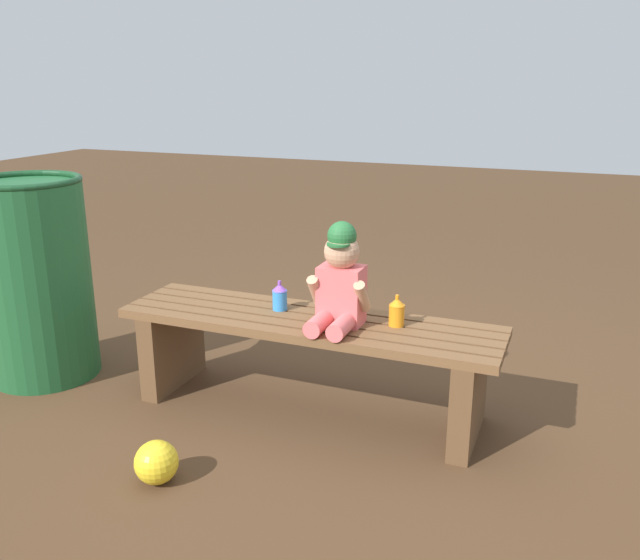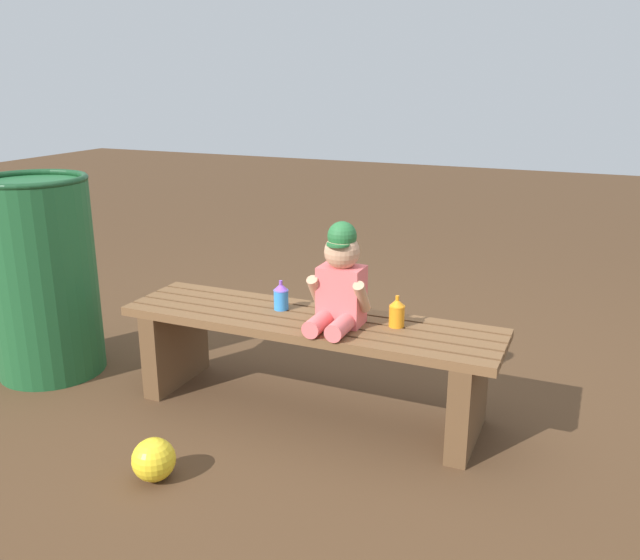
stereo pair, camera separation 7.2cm
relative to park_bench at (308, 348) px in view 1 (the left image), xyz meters
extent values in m
plane|color=#4C331E|center=(0.00, 0.00, -0.27)|extent=(16.00, 16.00, 0.00)
cube|color=brown|center=(0.00, -0.16, 0.11)|extent=(1.54, 0.07, 0.04)
cube|color=brown|center=(0.00, -0.08, 0.11)|extent=(1.54, 0.07, 0.04)
cube|color=brown|center=(0.00, 0.00, 0.11)|extent=(1.54, 0.07, 0.04)
cube|color=brown|center=(0.00, 0.08, 0.11)|extent=(1.54, 0.07, 0.04)
cube|color=brown|center=(0.00, 0.16, 0.11)|extent=(1.54, 0.07, 0.04)
cube|color=brown|center=(-0.65, 0.00, -0.09)|extent=(0.08, 0.39, 0.37)
cube|color=brown|center=(0.65, 0.00, -0.09)|extent=(0.08, 0.39, 0.37)
cube|color=#E56666|center=(0.14, -0.01, 0.25)|extent=(0.17, 0.12, 0.23)
sphere|color=tan|center=(0.14, -0.01, 0.42)|extent=(0.14, 0.14, 0.14)
cylinder|color=#266633|center=(0.14, -0.04, 0.46)|extent=(0.09, 0.09, 0.01)
sphere|color=#266633|center=(0.14, -0.01, 0.48)|extent=(0.11, 0.11, 0.11)
cylinder|color=#F06B6B|center=(0.10, -0.13, 0.16)|extent=(0.07, 0.16, 0.07)
cylinder|color=#F06B6B|center=(0.19, -0.13, 0.16)|extent=(0.07, 0.16, 0.07)
cylinder|color=tan|center=(0.05, -0.04, 0.26)|extent=(0.04, 0.12, 0.14)
cylinder|color=tan|center=(0.24, -0.04, 0.26)|extent=(0.04, 0.12, 0.14)
cylinder|color=#338CE5|center=(-0.15, 0.05, 0.17)|extent=(0.06, 0.06, 0.08)
cone|color=#8C4CCC|center=(-0.15, 0.05, 0.23)|extent=(0.06, 0.06, 0.03)
cylinder|color=#8C4CCC|center=(-0.15, 0.05, 0.25)|extent=(0.01, 0.01, 0.02)
cylinder|color=orange|center=(0.35, 0.05, 0.17)|extent=(0.06, 0.06, 0.08)
cone|color=orange|center=(0.35, 0.05, 0.23)|extent=(0.06, 0.06, 0.03)
cylinder|color=orange|center=(0.35, 0.05, 0.25)|extent=(0.01, 0.01, 0.02)
sphere|color=yellow|center=(-0.28, -0.67, -0.20)|extent=(0.15, 0.15, 0.15)
cylinder|color=#1E592D|center=(-1.27, -0.12, 0.17)|extent=(0.48, 0.48, 0.89)
torus|color=#153E20|center=(-1.27, -0.12, 0.63)|extent=(0.48, 0.48, 0.03)
camera|label=1|loc=(0.97, -2.30, 1.05)|focal=37.46mm
camera|label=2|loc=(1.03, -2.28, 1.05)|focal=37.46mm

